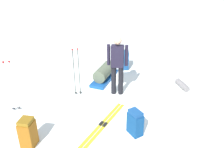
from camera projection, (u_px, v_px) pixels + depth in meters
name	position (u px, v px, depth m)	size (l,w,h in m)	color
ground_plane	(112.00, 96.00, 6.73)	(80.00, 80.00, 0.00)	white
skier_standing	(117.00, 63.00, 6.45)	(0.57, 0.25, 1.70)	black
ski_pair_near	(103.00, 125.00, 5.57)	(0.99, 1.82, 0.05)	gold
backpack_large_dark	(28.00, 133.00, 4.86)	(0.31, 0.34, 0.65)	#8C5113
backpack_bright	(125.00, 60.00, 8.24)	(0.24, 0.31, 0.65)	navy
backpack_small_spare	(135.00, 123.00, 5.19)	(0.38, 0.41, 0.59)	navy
ski_poles_planted_near	(11.00, 84.00, 5.78)	(0.19, 0.11, 1.37)	#B5B4C2
ski_poles_planted_far	(76.00, 70.00, 6.48)	(0.20, 0.11, 1.39)	black
gear_sled	(104.00, 73.00, 7.53)	(0.83, 1.39, 0.49)	#13468F
sleeping_mat_rolled	(182.00, 85.00, 7.12)	(0.18, 0.18, 0.55)	slate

